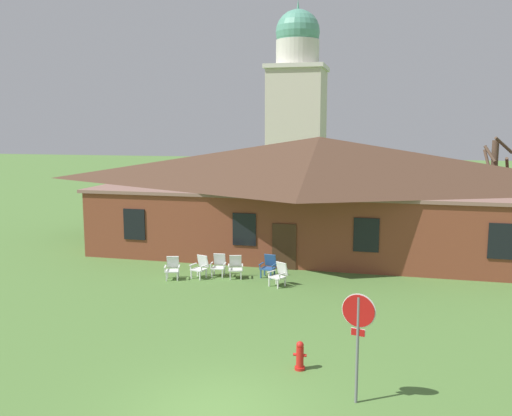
{
  "coord_description": "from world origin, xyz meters",
  "views": [
    {
      "loc": [
        3.61,
        -10.92,
        6.45
      ],
      "look_at": [
        -1.02,
        8.03,
        3.51
      ],
      "focal_mm": 38.28,
      "sensor_mm": 36.0,
      "label": 1
    }
  ],
  "objects_px": {
    "fire_hydrant": "(300,356)",
    "lawn_chair_far_side": "(279,274)",
    "lawn_chair_right_end": "(269,265)",
    "lawn_chair_by_porch": "(172,267)",
    "lawn_chair_near_door": "(200,266)",
    "lawn_chair_left_end": "(219,264)",
    "lawn_chair_middle": "(235,266)",
    "stop_sign": "(358,326)"
  },
  "relations": [
    {
      "from": "lawn_chair_far_side",
      "to": "fire_hydrant",
      "type": "distance_m",
      "value": 7.75
    },
    {
      "from": "lawn_chair_left_end",
      "to": "lawn_chair_middle",
      "type": "relative_size",
      "value": 1.0
    },
    {
      "from": "lawn_chair_near_door",
      "to": "fire_hydrant",
      "type": "bearing_deg",
      "value": -54.61
    },
    {
      "from": "stop_sign",
      "to": "fire_hydrant",
      "type": "height_order",
      "value": "stop_sign"
    },
    {
      "from": "lawn_chair_middle",
      "to": "lawn_chair_right_end",
      "type": "relative_size",
      "value": 1.0
    },
    {
      "from": "lawn_chair_left_end",
      "to": "stop_sign",
      "type": "bearing_deg",
      "value": -56.42
    },
    {
      "from": "lawn_chair_near_door",
      "to": "lawn_chair_far_side",
      "type": "height_order",
      "value": "same"
    },
    {
      "from": "lawn_chair_right_end",
      "to": "lawn_chair_far_side",
      "type": "xyz_separation_m",
      "value": [
        0.7,
        -1.23,
        0.0
      ]
    },
    {
      "from": "lawn_chair_far_side",
      "to": "fire_hydrant",
      "type": "relative_size",
      "value": 1.21
    },
    {
      "from": "lawn_chair_middle",
      "to": "lawn_chair_right_end",
      "type": "height_order",
      "value": "same"
    },
    {
      "from": "stop_sign",
      "to": "lawn_chair_right_end",
      "type": "distance_m",
      "value": 11.1
    },
    {
      "from": "lawn_chair_near_door",
      "to": "lawn_chair_far_side",
      "type": "bearing_deg",
      "value": -6.32
    },
    {
      "from": "lawn_chair_far_side",
      "to": "lawn_chair_left_end",
      "type": "bearing_deg",
      "value": 163.24
    },
    {
      "from": "lawn_chair_near_door",
      "to": "lawn_chair_left_end",
      "type": "relative_size",
      "value": 1.0
    },
    {
      "from": "lawn_chair_near_door",
      "to": "lawn_chair_left_end",
      "type": "xyz_separation_m",
      "value": [
        0.68,
        0.47,
        0.0
      ]
    },
    {
      "from": "lawn_chair_by_porch",
      "to": "fire_hydrant",
      "type": "xyz_separation_m",
      "value": [
        6.67,
        -7.39,
        -0.12
      ]
    },
    {
      "from": "lawn_chair_right_end",
      "to": "stop_sign",
      "type": "bearing_deg",
      "value": -66.84
    },
    {
      "from": "lawn_chair_middle",
      "to": "lawn_chair_by_porch",
      "type": "bearing_deg",
      "value": -162.25
    },
    {
      "from": "lawn_chair_near_door",
      "to": "lawn_chair_left_end",
      "type": "distance_m",
      "value": 0.82
    },
    {
      "from": "lawn_chair_near_door",
      "to": "lawn_chair_right_end",
      "type": "height_order",
      "value": "same"
    },
    {
      "from": "lawn_chair_right_end",
      "to": "lawn_chair_left_end",
      "type": "bearing_deg",
      "value": -170.1
    },
    {
      "from": "lawn_chair_by_porch",
      "to": "lawn_chair_middle",
      "type": "height_order",
      "value": "same"
    },
    {
      "from": "stop_sign",
      "to": "lawn_chair_by_porch",
      "type": "distance_m",
      "value": 12.15
    },
    {
      "from": "lawn_chair_by_porch",
      "to": "lawn_chair_far_side",
      "type": "distance_m",
      "value": 4.61
    },
    {
      "from": "lawn_chair_far_side",
      "to": "lawn_chair_right_end",
      "type": "bearing_deg",
      "value": 119.73
    },
    {
      "from": "stop_sign",
      "to": "fire_hydrant",
      "type": "relative_size",
      "value": 3.36
    },
    {
      "from": "stop_sign",
      "to": "lawn_chair_far_side",
      "type": "xyz_separation_m",
      "value": [
        -3.63,
        8.9,
        -1.38
      ]
    },
    {
      "from": "lawn_chair_middle",
      "to": "lawn_chair_far_side",
      "type": "distance_m",
      "value": 2.19
    },
    {
      "from": "lawn_chair_far_side",
      "to": "stop_sign",
      "type": "bearing_deg",
      "value": -67.8
    },
    {
      "from": "stop_sign",
      "to": "lawn_chair_middle",
      "type": "xyz_separation_m",
      "value": [
        -5.69,
        9.64,
        -1.38
      ]
    },
    {
      "from": "lawn_chair_by_porch",
      "to": "lawn_chair_right_end",
      "type": "distance_m",
      "value": 4.12
    },
    {
      "from": "lawn_chair_near_door",
      "to": "lawn_chair_middle",
      "type": "height_order",
      "value": "same"
    },
    {
      "from": "lawn_chair_left_end",
      "to": "lawn_chair_far_side",
      "type": "height_order",
      "value": "same"
    },
    {
      "from": "stop_sign",
      "to": "lawn_chair_right_end",
      "type": "bearing_deg",
      "value": 113.16
    },
    {
      "from": "fire_hydrant",
      "to": "lawn_chair_far_side",
      "type": "bearing_deg",
      "value": 105.43
    },
    {
      "from": "lawn_chair_by_porch",
      "to": "lawn_chair_far_side",
      "type": "xyz_separation_m",
      "value": [
        4.61,
        0.08,
        0.0
      ]
    },
    {
      "from": "lawn_chair_right_end",
      "to": "fire_hydrant",
      "type": "distance_m",
      "value": 9.13
    },
    {
      "from": "lawn_chair_middle",
      "to": "lawn_chair_far_side",
      "type": "bearing_deg",
      "value": -19.79
    },
    {
      "from": "stop_sign",
      "to": "lawn_chair_middle",
      "type": "height_order",
      "value": "stop_sign"
    },
    {
      "from": "stop_sign",
      "to": "lawn_chair_left_end",
      "type": "relative_size",
      "value": 2.77
    },
    {
      "from": "stop_sign",
      "to": "lawn_chair_far_side",
      "type": "bearing_deg",
      "value": 112.2
    },
    {
      "from": "lawn_chair_left_end",
      "to": "lawn_chair_far_side",
      "type": "xyz_separation_m",
      "value": [
        2.85,
        -0.86,
        0.0
      ]
    }
  ]
}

